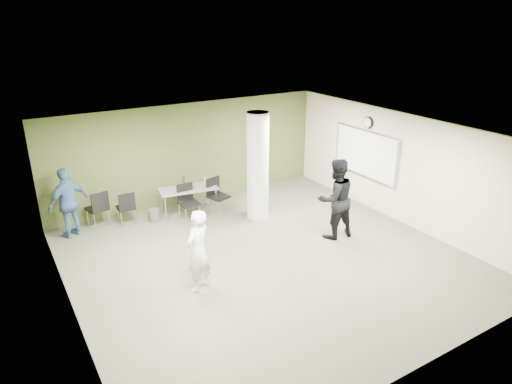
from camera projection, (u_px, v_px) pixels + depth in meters
floor at (266, 259)px, 10.03m from camera, size 8.00×8.00×0.00m
ceiling at (268, 135)px, 9.01m from camera, size 8.00×8.00×0.00m
wall_back at (190, 153)px, 12.70m from camera, size 8.00×2.80×0.02m
wall_left at (65, 248)px, 7.59m from camera, size 0.02×8.00×2.80m
wall_right_cream at (401, 169)px, 11.45m from camera, size 0.02×8.00×2.80m
column at (258, 167)px, 11.60m from camera, size 0.56×0.56×2.80m
whiteboard at (365, 153)px, 12.33m from camera, size 0.05×2.30×1.30m
wall_clock at (368, 123)px, 12.02m from camera, size 0.06×0.32×0.32m
folding_table at (188, 190)px, 12.10m from camera, size 1.60×0.88×0.97m
wastebasket at (154, 215)px, 11.81m from camera, size 0.28×0.28×0.32m
chair_back_left at (98, 206)px, 11.36m from camera, size 0.57×0.57×0.95m
chair_back_right at (126, 206)px, 11.52m from camera, size 0.44×0.44×0.87m
chair_table_left at (187, 199)px, 11.82m from camera, size 0.49×0.49×0.94m
chair_table_right at (216, 193)px, 12.21m from camera, size 0.59×0.59×0.96m
woman_white at (198, 251)px, 8.65m from camera, size 0.72×0.63×1.67m
man_black at (335, 199)px, 10.70m from camera, size 1.02×0.83×1.95m
man_blue at (68, 203)px, 10.78m from camera, size 1.09×0.78×1.72m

